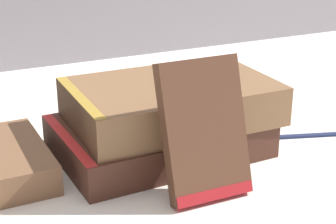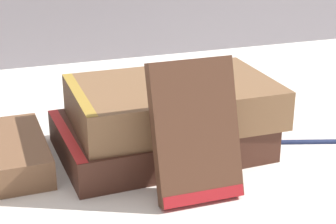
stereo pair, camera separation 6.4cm
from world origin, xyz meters
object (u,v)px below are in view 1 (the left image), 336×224
(book_leaning_front, at_px, (205,134))
(pocket_watch, at_px, (209,83))
(reading_glasses, at_px, (91,117))
(fountain_pen, at_px, (325,133))
(book_flat_bottom, at_px, (154,137))
(book_flat_top, at_px, (167,102))

(book_leaning_front, xyz_separation_m, pocket_watch, (0.05, 0.08, 0.02))
(pocket_watch, bearing_deg, reading_glasses, 118.98)
(fountain_pen, bearing_deg, reading_glasses, 161.08)
(book_flat_bottom, relative_size, book_flat_top, 1.04)
(pocket_watch, bearing_deg, book_leaning_front, -121.39)
(book_flat_bottom, distance_m, book_flat_top, 0.05)
(book_flat_top, height_order, reading_glasses, book_flat_top)
(book_flat_bottom, height_order, book_leaning_front, book_leaning_front)
(book_leaning_front, height_order, reading_glasses, book_leaning_front)
(pocket_watch, xyz_separation_m, reading_glasses, (-0.09, 0.17, -0.09))
(book_flat_top, xyz_separation_m, book_leaning_front, (-0.01, -0.11, 0.00))
(pocket_watch, bearing_deg, fountain_pen, -7.57)
(book_flat_bottom, bearing_deg, book_flat_top, -12.36)
(book_flat_bottom, xyz_separation_m, book_flat_top, (0.02, -0.00, 0.04))
(book_leaning_front, xyz_separation_m, fountain_pen, (0.22, 0.06, -0.06))
(book_flat_bottom, height_order, pocket_watch, pocket_watch)
(book_flat_bottom, height_order, fountain_pen, book_flat_bottom)
(book_flat_bottom, distance_m, reading_glasses, 0.15)
(book_flat_top, bearing_deg, reading_glasses, 109.87)
(reading_glasses, xyz_separation_m, fountain_pen, (0.26, -0.19, 0.00))
(book_flat_top, height_order, fountain_pen, book_flat_top)
(book_flat_bottom, relative_size, fountain_pen, 1.86)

